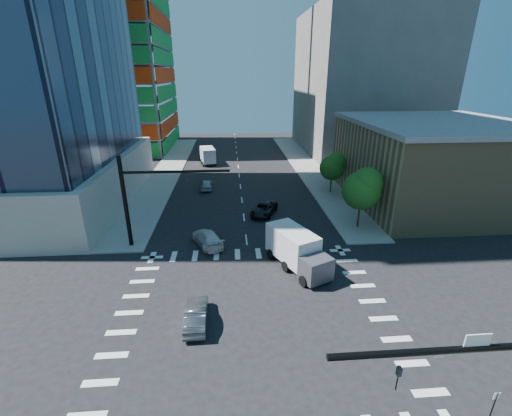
{
  "coord_description": "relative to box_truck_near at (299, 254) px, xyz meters",
  "views": [
    {
      "loc": [
        -1.42,
        -19.74,
        16.04
      ],
      "look_at": [
        0.7,
        8.0,
        5.08
      ],
      "focal_mm": 24.0,
      "sensor_mm": 36.0,
      "label": 1
    }
  ],
  "objects": [
    {
      "name": "tree_north",
      "position": [
        8.66,
        19.9,
        2.53
      ],
      "size": [
        3.54,
        3.52,
        5.78
      ],
      "color": "#382316",
      "rests_on": "sidewalk_ne"
    },
    {
      "name": "box_truck_far",
      "position": [
        -10.09,
        39.15,
        -0.08
      ],
      "size": [
        3.65,
        6.32,
        3.12
      ],
      "rotation": [
        0.0,
        0.0,
        3.34
      ],
      "color": "black",
      "rests_on": "ground"
    },
    {
      "name": "construction_building",
      "position": [
        -31.68,
        55.92,
        23.15
      ],
      "size": [
        25.16,
        34.5,
        70.6
      ],
      "color": "slate",
      "rests_on": "ground"
    },
    {
      "name": "road_markings",
      "position": [
        -4.27,
        -6.0,
        -1.46
      ],
      "size": [
        20.0,
        20.0,
        0.01
      ],
      "primitive_type": "cube",
      "color": "silver",
      "rests_on": "ground"
    },
    {
      "name": "car_sb_near",
      "position": [
        -8.21,
        5.17,
        -0.73
      ],
      "size": [
        3.89,
        5.43,
        1.46
      ],
      "primitive_type": "imported",
      "rotation": [
        0.0,
        0.0,
        3.55
      ],
      "color": "silver",
      "rests_on": "ground"
    },
    {
      "name": "signal_mast_nw",
      "position": [
        -14.27,
        5.5,
        4.03
      ],
      "size": [
        10.2,
        0.4,
        9.0
      ],
      "color": "black",
      "rests_on": "sidewalk_nw"
    },
    {
      "name": "no_parking_sign",
      "position": [
        6.43,
        -15.0,
        -0.08
      ],
      "size": [
        0.3,
        0.06,
        2.2
      ],
      "color": "black",
      "rests_on": "ground"
    },
    {
      "name": "bg_building_ne",
      "position": [
        22.73,
        49.0,
        12.54
      ],
      "size": [
        24.0,
        30.0,
        28.0
      ],
      "primitive_type": "cube",
      "color": "#66605C",
      "rests_on": "ground"
    },
    {
      "name": "car_sb_cross",
      "position": [
        -8.33,
        -6.43,
        -0.77
      ],
      "size": [
        1.54,
        4.24,
        1.39
      ],
      "primitive_type": "imported",
      "rotation": [
        0.0,
        0.0,
        3.16
      ],
      "color": "#505256",
      "rests_on": "ground"
    },
    {
      "name": "commercial_building",
      "position": [
        20.73,
        16.0,
        3.85
      ],
      "size": [
        20.5,
        22.5,
        10.6
      ],
      "color": "#938055",
      "rests_on": "ground"
    },
    {
      "name": "ground",
      "position": [
        -4.27,
        -6.0,
        -1.46
      ],
      "size": [
        160.0,
        160.0,
        0.0
      ],
      "primitive_type": "plane",
      "color": "black",
      "rests_on": "ground"
    },
    {
      "name": "car_nb_far",
      "position": [
        -1.77,
        12.72,
        -0.76
      ],
      "size": [
        4.11,
        5.55,
        1.4
      ],
      "primitive_type": "imported",
      "rotation": [
        0.0,
        0.0,
        -0.4
      ],
      "color": "black",
      "rests_on": "ground"
    },
    {
      "name": "tree_south",
      "position": [
        8.36,
        7.9,
        3.23
      ],
      "size": [
        4.16,
        4.16,
        6.82
      ],
      "color": "#382316",
      "rests_on": "sidewalk_ne"
    },
    {
      "name": "sidewalk_nw",
      "position": [
        -16.77,
        34.0,
        -1.39
      ],
      "size": [
        5.0,
        60.0,
        0.15
      ],
      "primitive_type": "cube",
      "color": "gray",
      "rests_on": "ground"
    },
    {
      "name": "sidewalk_ne",
      "position": [
        8.23,
        34.0,
        -1.39
      ],
      "size": [
        5.0,
        60.0,
        0.15
      ],
      "primitive_type": "cube",
      "color": "gray",
      "rests_on": "ground"
    },
    {
      "name": "box_truck_near",
      "position": [
        0.0,
        0.0,
        0.0
      ],
      "size": [
        5.06,
        6.84,
        3.3
      ],
      "rotation": [
        0.0,
        0.0,
        0.43
      ],
      "color": "black",
      "rests_on": "ground"
    },
    {
      "name": "car_sb_mid",
      "position": [
        -9.32,
        23.06,
        -0.75
      ],
      "size": [
        1.71,
        4.17,
        1.42
      ],
      "primitive_type": "imported",
      "rotation": [
        0.0,
        0.0,
        3.15
      ],
      "color": "#A0A3A7",
      "rests_on": "ground"
    }
  ]
}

